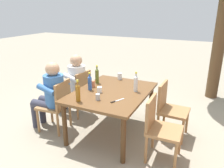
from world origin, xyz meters
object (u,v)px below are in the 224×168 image
bottle_olive (97,75)px  cup_terracotta (93,84)px  cup_glass (120,76)px  chair_near_left (79,91)px  chair_near_right (57,103)px  bottle_blue (90,82)px  cup_steel (98,97)px  chair_far_left (169,107)px  backpack_by_near_side (115,92)px  cup_white (100,90)px  backpack_by_far_side (118,90)px  bottle_amber (78,92)px  chair_far_right (159,126)px  person_in_white_shirt (51,93)px  bottle_clear (136,83)px  table_knife (116,101)px  dining_table (112,96)px  person_in_plaid_shirt (74,81)px

bottle_olive → cup_terracotta: (0.20, 0.03, -0.09)m
cup_glass → chair_near_left: bearing=-67.2°
cup_glass → chair_near_right: bearing=-37.3°
bottle_blue → cup_steel: size_ratio=3.25×
chair_far_left → bottle_olive: 1.31m
backpack_by_near_side → cup_white: bearing=14.5°
bottle_olive → cup_white: bottle_olive is taller
chair_near_left → backpack_by_far_side: 1.14m
bottle_amber → chair_near_left: bearing=-146.1°
cup_terracotta → backpack_by_near_side: cup_terracotta is taller
chair_near_right → backpack_by_far_side: size_ratio=1.95×
cup_terracotta → bottle_amber: bearing=11.1°
chair_far_right → person_in_white_shirt: person_in_white_shirt is taller
bottle_amber → cup_glass: bearing=174.1°
chair_far_right → backpack_by_near_side: bearing=-139.1°
bottle_amber → cup_steel: bottle_amber is taller
chair_far_right → bottle_clear: 0.79m
chair_near_right → person_in_white_shirt: 0.20m
bottle_clear → cup_terracotta: size_ratio=3.03×
chair_far_right → cup_terracotta: size_ratio=8.33×
chair_near_left → cup_terracotta: (0.27, 0.47, 0.29)m
bottle_olive → cup_terracotta: bearing=8.1°
chair_near_left → person_in_white_shirt: (0.64, -0.11, 0.17)m
table_knife → cup_steel: bearing=-74.9°
cup_terracotta → chair_near_left: bearing=-119.7°
person_in_white_shirt → backpack_by_near_side: (-1.55, 0.45, -0.46)m
chair_far_left → table_knife: size_ratio=3.86×
dining_table → cup_steel: (0.40, -0.03, 0.13)m
dining_table → chair_near_left: 0.92m
chair_near_left → table_knife: chair_near_left is taller
bottle_olive → backpack_by_far_side: 1.30m
chair_far_right → table_knife: chair_far_right is taller
backpack_by_far_side → cup_white: bearing=13.4°
chair_near_left → table_knife: 1.27m
chair_far_right → bottle_amber: (0.23, -1.10, 0.37)m
person_in_plaid_shirt → backpack_by_near_side: bearing=153.5°
person_in_white_shirt → table_knife: size_ratio=5.23×
chair_near_right → cup_white: size_ratio=9.68×
dining_table → cup_terracotta: 0.40m
cup_glass → person_in_plaid_shirt: bearing=-70.5°
bottle_clear → cup_terracotta: bearing=-81.6°
bottle_blue → backpack_by_far_side: (-1.46, -0.16, -0.64)m
cup_steel → cup_white: (-0.26, -0.12, 0.00)m
person_in_white_shirt → backpack_by_far_side: 1.80m
bottle_olive → cup_terracotta: 0.22m
table_knife → bottle_amber: bearing=-64.4°
bottle_clear → cup_white: bearing=-59.3°
chair_far_left → cup_terracotta: bearing=-77.2°
dining_table → bottle_olive: 0.53m
bottle_clear → cup_glass: (-0.46, -0.47, -0.08)m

